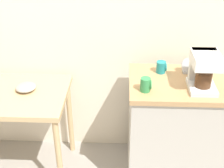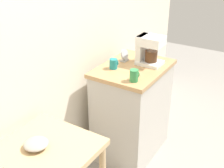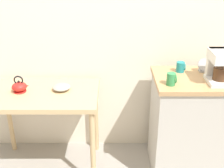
{
  "view_description": "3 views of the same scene",
  "coord_description": "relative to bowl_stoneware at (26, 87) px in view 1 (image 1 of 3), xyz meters",
  "views": [
    {
      "loc": [
        0.17,
        -1.96,
        2.03
      ],
      "look_at": [
        0.09,
        -0.1,
        0.93
      ],
      "focal_mm": 50.1,
      "sensor_mm": 36.0,
      "label": 1
    },
    {
      "loc": [
        -1.57,
        -1.12,
        1.95
      ],
      "look_at": [
        0.14,
        -0.06,
        0.94
      ],
      "focal_mm": 47.23,
      "sensor_mm": 36.0,
      "label": 2
    },
    {
      "loc": [
        -0.14,
        -2.23,
        1.88
      ],
      "look_at": [
        -0.13,
        -0.02,
        0.86
      ],
      "focal_mm": 47.2,
      "sensor_mm": 36.0,
      "label": 3
    }
  ],
  "objects": [
    {
      "name": "wooden_table",
      "position": [
        -0.15,
        -0.05,
        -0.13
      ],
      "size": [
        0.93,
        0.59,
        0.77
      ],
      "color": "tan",
      "rests_on": "ground_plane"
    },
    {
      "name": "mug_tall_green",
      "position": [
        0.89,
        -0.21,
        0.17
      ],
      "size": [
        0.08,
        0.07,
        0.1
      ],
      "color": "#338C4C",
      "rests_on": "kitchen_counter"
    },
    {
      "name": "table_clock",
      "position": [
        1.22,
        0.07,
        0.17
      ],
      "size": [
        0.1,
        0.05,
        0.12
      ],
      "color": "#B2B5BA",
      "rests_on": "kitchen_counter"
    },
    {
      "name": "coffee_maker",
      "position": [
        1.27,
        -0.14,
        0.26
      ],
      "size": [
        0.18,
        0.22,
        0.26
      ],
      "color": "white",
      "rests_on": "kitchen_counter"
    },
    {
      "name": "kitchen_counter",
      "position": [
        1.15,
        -0.06,
        -0.34
      ],
      "size": [
        0.73,
        0.54,
        0.92
      ],
      "color": "#BCB7AD",
      "rests_on": "ground_plane"
    },
    {
      "name": "bowl_stoneware",
      "position": [
        0.0,
        0.0,
        0.0
      ],
      "size": [
        0.15,
        0.15,
        0.05
      ],
      "color": "#9E998C",
      "rests_on": "wooden_table"
    },
    {
      "name": "mug_dark_teal",
      "position": [
        1.02,
        0.06,
        0.16
      ],
      "size": [
        0.08,
        0.07,
        0.09
      ],
      "color": "teal",
      "rests_on": "kitchen_counter"
    }
  ]
}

